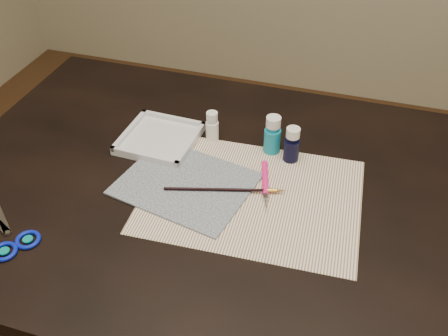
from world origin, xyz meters
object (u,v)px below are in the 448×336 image
(palette_tray, at_px, (160,138))
(scissors, at_px, (1,230))
(paper, at_px, (252,196))
(paint_bottle_white, at_px, (212,126))
(paint_bottle_cyan, at_px, (273,135))
(canvas, at_px, (185,184))
(paint_bottle_navy, at_px, (292,145))

(palette_tray, bearing_deg, scissors, -116.56)
(paper, distance_m, paint_bottle_white, 0.23)
(paint_bottle_white, xyz_separation_m, scissors, (-0.31, -0.43, -0.03))
(paint_bottle_cyan, distance_m, palette_tray, 0.28)
(paper, xyz_separation_m, scissors, (-0.46, -0.25, 0.00))
(canvas, bearing_deg, palette_tray, 131.33)
(paint_bottle_cyan, height_order, scissors, paint_bottle_cyan)
(paint_bottle_navy, bearing_deg, scissors, -142.00)
(canvas, distance_m, palette_tray, 0.18)
(paper, height_order, palette_tray, palette_tray)
(paint_bottle_white, height_order, palette_tray, paint_bottle_white)
(paint_bottle_cyan, distance_m, paint_bottle_navy, 0.05)
(scissors, bearing_deg, paper, -125.26)
(canvas, bearing_deg, paper, 3.48)
(palette_tray, bearing_deg, paint_bottle_navy, 4.28)
(canvas, height_order, scissors, scissors)
(paper, bearing_deg, canvas, -176.52)
(paper, relative_size, paint_bottle_cyan, 4.77)
(paint_bottle_white, xyz_separation_m, paint_bottle_navy, (0.20, -0.02, 0.01))
(paint_bottle_navy, height_order, scissors, paint_bottle_navy)
(canvas, bearing_deg, paint_bottle_white, 88.95)
(paint_bottle_cyan, relative_size, scissors, 0.50)
(paint_bottle_navy, relative_size, palette_tray, 0.51)
(scissors, height_order, palette_tray, palette_tray)
(paint_bottle_navy, bearing_deg, palette_tray, -175.72)
(paint_bottle_white, bearing_deg, paint_bottle_navy, -6.94)
(paper, bearing_deg, palette_tray, 155.11)
(scissors, distance_m, palette_tray, 0.42)
(paper, relative_size, palette_tray, 2.63)
(paint_bottle_cyan, relative_size, paint_bottle_navy, 1.09)
(paint_bottle_cyan, bearing_deg, paint_bottle_navy, -20.93)
(paint_bottle_white, relative_size, paint_bottle_cyan, 0.80)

